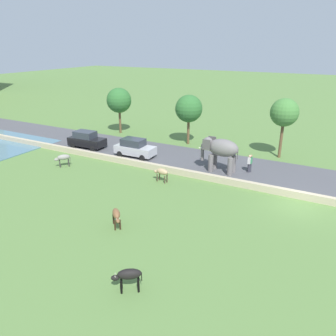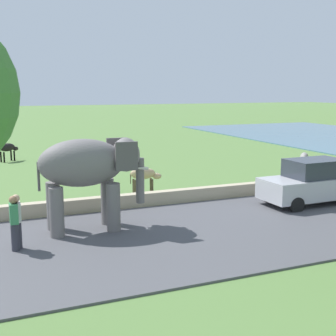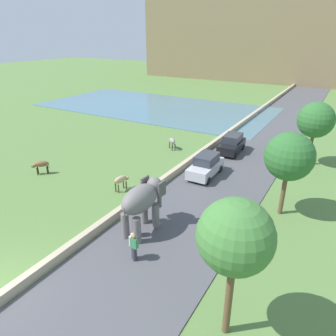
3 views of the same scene
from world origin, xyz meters
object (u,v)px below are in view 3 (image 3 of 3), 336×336
(elephant, at_px, (142,200))
(car_black, at_px, (232,144))
(cow_grey, at_px, (172,141))
(car_silver, at_px, (206,166))
(cow_brown, at_px, (41,165))
(cow_tan, at_px, (121,180))
(person_beside_elephant, at_px, (134,247))
(person_trailing, at_px, (133,245))

(elephant, height_order, car_black, elephant)
(cow_grey, bearing_deg, car_black, 20.61)
(car_silver, distance_m, cow_brown, 13.43)
(cow_tan, distance_m, cow_brown, 7.53)
(car_silver, bearing_deg, person_beside_elephant, -84.16)
(elephant, bearing_deg, person_trailing, -66.54)
(car_black, xyz_separation_m, car_silver, (0.00, -6.15, 0.00))
(car_black, xyz_separation_m, cow_brown, (-11.74, -12.68, -0.06))
(person_beside_elephant, relative_size, cow_grey, 1.28)
(person_beside_elephant, height_order, cow_brown, person_beside_elephant)
(person_trailing, height_order, cow_tan, person_trailing)
(cow_tan, bearing_deg, elephant, -37.95)
(elephant, relative_size, cow_brown, 2.84)
(car_silver, bearing_deg, cow_tan, -128.14)
(person_trailing, distance_m, cow_grey, 16.54)
(car_black, bearing_deg, person_beside_elephant, -86.22)
(person_beside_elephant, height_order, person_trailing, same)
(elephant, xyz_separation_m, cow_grey, (-5.48, 12.91, -1.20))
(person_trailing, bearing_deg, person_beside_elephant, -32.02)
(person_trailing, height_order, car_silver, car_silver)
(elephant, bearing_deg, car_black, 90.05)
(cow_grey, relative_size, cow_brown, 1.04)
(elephant, distance_m, car_black, 15.01)
(cow_grey, bearing_deg, car_silver, -36.79)
(elephant, height_order, cow_tan, elephant)
(cow_tan, bearing_deg, car_black, 69.74)
(person_trailing, xyz_separation_m, cow_grey, (-6.49, 15.22, -0.04))
(elephant, distance_m, cow_grey, 14.08)
(person_beside_elephant, relative_size, person_trailing, 1.00)
(car_silver, relative_size, cow_brown, 3.28)
(person_beside_elephant, relative_size, cow_tan, 1.15)
(car_silver, bearing_deg, person_trailing, -84.80)
(car_silver, height_order, cow_tan, car_silver)
(elephant, height_order, cow_grey, elephant)
(elephant, xyz_separation_m, cow_tan, (-4.30, 3.35, -1.20))
(person_trailing, distance_m, car_silver, 11.17)
(elephant, distance_m, cow_tan, 5.58)
(person_beside_elephant, height_order, cow_grey, person_beside_elephant)
(person_beside_elephant, relative_size, car_black, 0.40)
(car_silver, xyz_separation_m, cow_tan, (-4.29, -5.46, -0.06))
(person_beside_elephant, bearing_deg, elephant, 115.39)
(person_beside_elephant, height_order, car_black, car_black)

